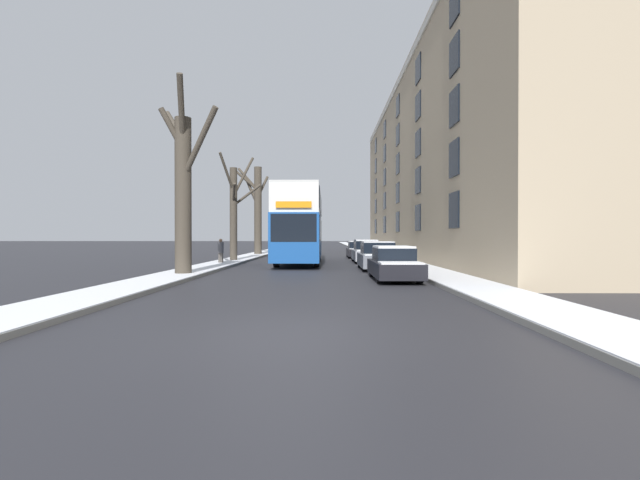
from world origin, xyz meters
The scene contains 13 objects.
ground_plane centered at (0.00, 0.00, 0.00)m, with size 320.00×320.00×0.00m, color #28282D.
sidewalk_left centered at (-5.49, 53.00, 0.08)m, with size 2.02×130.00×0.16m.
sidewalk_right centered at (5.49, 53.00, 0.08)m, with size 2.02×130.00×0.16m.
terrace_facade_right centered at (11.00, 26.89, 7.22)m, with size 9.10×42.67×14.44m.
bare_tree_left_0 centered at (-5.34, 10.71, 3.92)m, with size 3.54×4.18×8.09m.
bare_tree_left_1 centered at (-5.35, 20.87, 3.48)m, with size 2.45×2.56×7.12m.
bare_tree_left_2 centered at (-5.52, 31.10, 4.44)m, with size 3.07×2.02×8.15m.
double_decker_bus centered at (-0.91, 19.79, 2.59)m, with size 2.62×11.29×4.59m.
parked_car_0 centered at (3.40, 9.48, 0.62)m, with size 1.68×4.25×1.33m.
parked_car_1 centered at (3.40, 14.76, 0.67)m, with size 1.83×4.06×1.45m.
parked_car_2 centered at (3.40, 21.13, 0.69)m, with size 1.70×4.59×1.50m.
parked_car_3 centered at (3.40, 27.26, 0.62)m, with size 1.88×4.10×1.34m.
pedestrian_left_sidewalk centered at (-5.54, 17.97, 0.87)m, with size 0.34×0.34×1.58m.
Camera 1 is at (0.72, -7.36, 1.70)m, focal length 24.00 mm.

